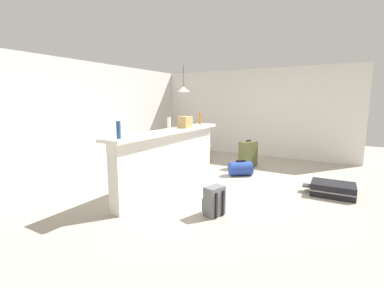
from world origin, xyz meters
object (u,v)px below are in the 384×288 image
at_px(dining_chair_near_partition, 199,143).
at_px(suitcase_upright_olive, 248,154).
at_px(bottle_white, 169,123).
at_px(bottle_amber, 200,118).
at_px(bottle_blue, 119,130).
at_px(backpack_grey, 214,201).
at_px(suitcase_flat_black, 333,189).
at_px(dining_table, 182,137).
at_px(pendant_lamp, 183,89).
at_px(grocery_bag, 185,122).
at_px(duffel_bag_blue, 241,169).

height_order(dining_chair_near_partition, suitcase_upright_olive, dining_chair_near_partition).
relative_size(bottle_white, bottle_amber, 0.87).
height_order(bottle_blue, backpack_grey, bottle_blue).
bearing_deg(bottle_white, bottle_amber, 1.13).
distance_m(bottle_amber, suitcase_flat_black, 2.89).
xyz_separation_m(dining_table, pendant_lamp, (-0.03, -0.07, 1.25)).
bearing_deg(grocery_bag, duffel_bag_blue, -36.01).
xyz_separation_m(dining_chair_near_partition, backpack_grey, (-2.76, -1.76, -0.31)).
xyz_separation_m(bottle_white, backpack_grey, (-0.66, -1.22, -1.00)).
bearing_deg(pendant_lamp, suitcase_upright_olive, -83.95).
xyz_separation_m(bottle_amber, pendant_lamp, (0.85, 0.96, 0.68)).
height_order(bottle_white, pendant_lamp, pendant_lamp).
bearing_deg(grocery_bag, dining_table, 34.41).
distance_m(bottle_blue, backpack_grey, 1.66).
distance_m(grocery_bag, pendant_lamp, 2.09).
bearing_deg(dining_table, bottle_amber, -130.18).
distance_m(bottle_white, backpack_grey, 1.71).
height_order(pendant_lamp, duffel_bag_blue, pendant_lamp).
height_order(bottle_amber, dining_chair_near_partition, bottle_amber).
bearing_deg(bottle_amber, duffel_bag_blue, -74.60).
relative_size(grocery_bag, suitcase_flat_black, 0.31).
height_order(bottle_white, dining_chair_near_partition, bottle_white).
bearing_deg(suitcase_flat_black, bottle_white, 112.12).
xyz_separation_m(dining_chair_near_partition, pendant_lamp, (-0.04, 0.45, 1.38)).
height_order(bottle_white, duffel_bag_blue, bottle_white).
bearing_deg(bottle_blue, suitcase_flat_black, -47.46).
distance_m(duffel_bag_blue, suitcase_upright_olive, 0.82).
xyz_separation_m(suitcase_flat_black, duffel_bag_blue, (0.38, 1.79, 0.04)).
distance_m(dining_chair_near_partition, duffel_bag_blue, 1.57).
distance_m(bottle_white, pendant_lamp, 2.39).
xyz_separation_m(bottle_amber, backpack_grey, (-1.88, -1.25, -1.02)).
xyz_separation_m(bottle_amber, dining_table, (0.87, 1.04, -0.57)).
bearing_deg(bottle_amber, bottle_blue, -177.94).
bearing_deg(bottle_white, pendant_lamp, 25.55).
relative_size(dining_table, suitcase_flat_black, 1.32).
bearing_deg(suitcase_upright_olive, pendant_lamp, 96.05).
relative_size(bottle_amber, grocery_bag, 0.99).
relative_size(bottle_blue, suitcase_flat_black, 0.29).
height_order(bottle_amber, duffel_bag_blue, bottle_amber).
distance_m(dining_chair_near_partition, suitcase_flat_black, 3.36).
height_order(bottle_blue, dining_chair_near_partition, bottle_blue).
relative_size(bottle_white, backpack_grey, 0.53).
bearing_deg(dining_table, bottle_blue, -161.56).
relative_size(bottle_amber, dining_chair_near_partition, 0.28).
distance_m(bottle_blue, dining_chair_near_partition, 3.51).
height_order(grocery_bag, dining_table, grocery_bag).
bearing_deg(pendant_lamp, bottle_white, -154.45).
relative_size(bottle_amber, suitcase_flat_black, 0.31).
bearing_deg(suitcase_flat_black, bottle_amber, 86.89).
distance_m(bottle_blue, suitcase_upright_olive, 3.70).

